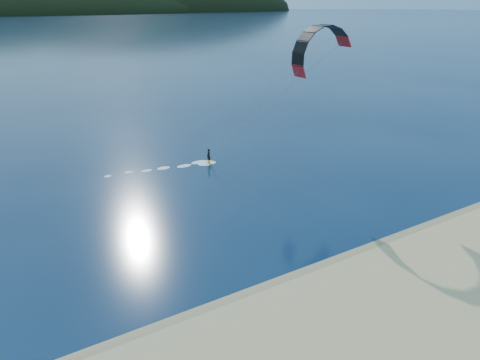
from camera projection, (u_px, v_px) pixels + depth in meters
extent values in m
cube|color=olive|center=(225.00, 314.00, 23.15)|extent=(220.00, 2.50, 0.10)
ellipsoid|color=black|center=(144.00, 12.00, 745.60)|extent=(600.00, 240.00, 140.00)
cube|color=gold|center=(209.00, 163.00, 44.98)|extent=(0.44, 1.22, 0.07)
imported|color=black|center=(209.00, 156.00, 44.69)|extent=(0.38, 0.56, 1.49)
cylinder|color=gray|center=(265.00, 108.00, 42.97)|extent=(0.02, 0.02, 14.39)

